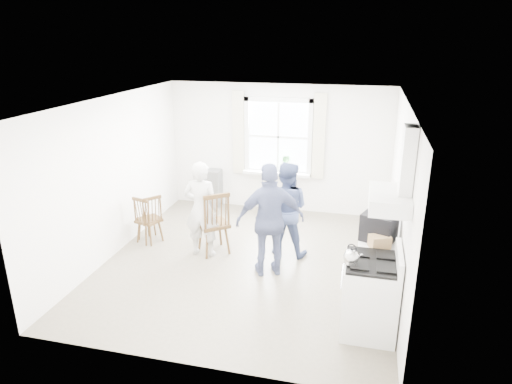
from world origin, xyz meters
name	(u,v)px	position (x,y,z in m)	size (l,w,h in m)	color
room_shell	(247,186)	(0.00, 0.00, 1.30)	(4.62, 5.12, 2.64)	#786F5C
window_assembly	(278,141)	(0.00, 2.45, 1.46)	(1.88, 0.24, 1.70)	white
range_hood	(396,187)	(2.07, -1.35, 1.90)	(0.45, 0.76, 0.94)	white
shelf_unit	(212,188)	(-1.40, 2.33, 0.40)	(0.40, 0.30, 0.80)	slate
gas_stove	(370,295)	(1.91, -1.35, 0.48)	(0.68, 0.76, 1.12)	white
kettle	(351,257)	(1.65, -1.49, 1.04)	(0.18, 0.18, 0.26)	silver
low_cabinet	(376,271)	(1.98, -0.65, 0.45)	(0.50, 0.55, 0.90)	white
stereo_stack	(379,227)	(1.97, -0.60, 1.09)	(0.52, 0.50, 0.37)	black
cardboard_box	(380,242)	(1.99, -0.84, 0.98)	(0.25, 0.18, 0.16)	#9A774A
windsor_chair_a	(215,217)	(-0.58, 0.15, 0.68)	(0.65, 0.65, 1.11)	#432C15
windsor_chair_b	(144,215)	(-1.93, 0.28, 0.53)	(0.45, 0.44, 0.87)	#432C15
windsor_chair_c	(151,214)	(-1.83, 0.34, 0.54)	(0.51, 0.52, 0.88)	#432C15
person_left	(201,209)	(-0.80, 0.12, 0.81)	(0.59, 0.59, 1.62)	silver
person_mid	(285,209)	(0.52, 0.46, 0.80)	(0.77, 0.77, 1.59)	#414E79
person_right	(270,220)	(0.42, -0.25, 0.88)	(1.03, 1.03, 1.76)	navy
potted_plant	(285,164)	(0.17, 2.36, 1.03)	(0.20, 0.20, 0.37)	#377C39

